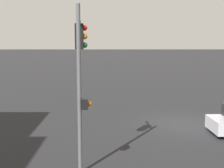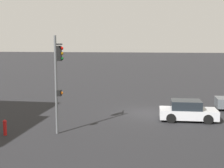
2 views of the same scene
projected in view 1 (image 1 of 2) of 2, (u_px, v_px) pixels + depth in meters
ground_plane at (183, 124)px, 17.29m from camera, size 300.00×300.00×0.00m
traffic_signal at (80, 67)px, 10.71m from camera, size 0.62×1.69×5.76m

